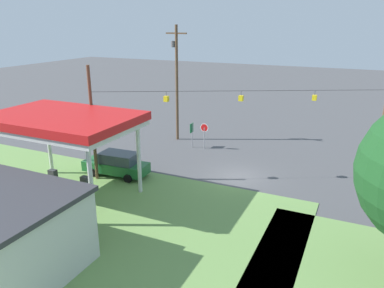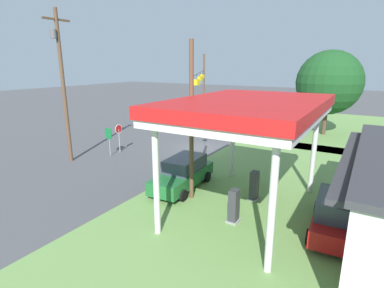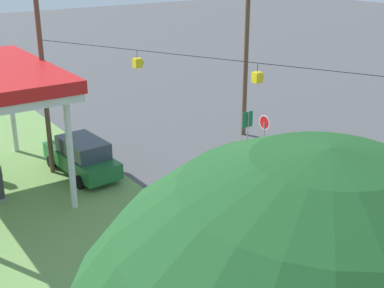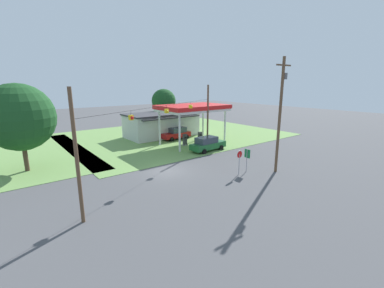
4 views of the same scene
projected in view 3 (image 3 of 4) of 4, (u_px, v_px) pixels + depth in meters
name	position (u px, v px, depth m)	size (l,w,h in m)	color
ground_plane	(251.00, 222.00, 22.55)	(160.00, 160.00, 0.00)	#4C4C4F
car_at_pumps_front	(82.00, 156.00, 26.96)	(5.30, 2.34, 1.93)	#1E602D
stop_sign_roadside	(264.00, 128.00, 28.56)	(0.80, 0.08, 2.50)	#99999E
route_sign	(248.00, 124.00, 29.53)	(0.10, 0.70, 2.40)	gray
utility_pole_main	(246.00, 31.00, 30.78)	(2.20, 0.44, 11.37)	brown
signal_span_gantry	(256.00, 116.00, 20.92)	(19.79, 10.24, 8.72)	brown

